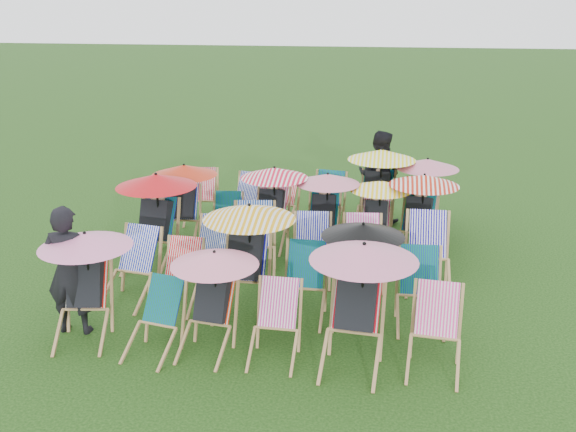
# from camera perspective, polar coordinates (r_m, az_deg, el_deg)

# --- Properties ---
(ground) EXTENTS (100.00, 100.00, 0.00)m
(ground) POSITION_cam_1_polar(r_m,az_deg,el_deg) (9.64, -0.48, -5.51)
(ground) COLOR black
(ground) RESTS_ON ground
(deckchair_0) EXTENTS (1.12, 1.21, 1.32)m
(deckchair_0) POSITION_cam_1_polar(r_m,az_deg,el_deg) (8.13, -17.71, -5.85)
(deckchair_0) COLOR #AA814F
(deckchair_0) RESTS_ON ground
(deckchair_1) EXTENTS (0.69, 0.86, 0.84)m
(deckchair_1) POSITION_cam_1_polar(r_m,az_deg,el_deg) (7.70, -11.82, -9.06)
(deckchair_1) COLOR #AA814F
(deckchair_1) RESTS_ON ground
(deckchair_2) EXTENTS (1.03, 1.09, 1.22)m
(deckchair_2) POSITION_cam_1_polar(r_m,az_deg,el_deg) (7.55, -6.97, -7.47)
(deckchair_2) COLOR #AA814F
(deckchair_2) RESTS_ON ground
(deckchair_3) EXTENTS (0.58, 0.80, 0.85)m
(deckchair_3) POSITION_cam_1_polar(r_m,az_deg,el_deg) (7.44, -1.17, -9.61)
(deckchair_3) COLOR #AA814F
(deckchair_3) RESTS_ON ground
(deckchair_4) EXTENTS (1.21, 1.27, 1.43)m
(deckchair_4) POSITION_cam_1_polar(r_m,az_deg,el_deg) (7.20, 6.10, -7.80)
(deckchair_4) COLOR #AA814F
(deckchair_4) RESTS_ON ground
(deckchair_5) EXTENTS (0.67, 0.88, 0.91)m
(deckchair_5) POSITION_cam_1_polar(r_m,az_deg,el_deg) (7.39, 12.97, -10.09)
(deckchair_5) COLOR #AA814F
(deckchair_5) RESTS_ON ground
(deckchair_6) EXTENTS (0.76, 0.97, 0.96)m
(deckchair_6) POSITION_cam_1_polar(r_m,az_deg,el_deg) (9.05, -13.85, -4.46)
(deckchair_6) COLOR #AA814F
(deckchair_6) RESTS_ON ground
(deckchair_7) EXTENTS (0.61, 0.82, 0.86)m
(deckchair_7) POSITION_cam_1_polar(r_m,az_deg,el_deg) (8.77, -9.78, -5.28)
(deckchair_7) COLOR #AA814F
(deckchair_7) RESTS_ON ground
(deckchair_8) EXTENTS (1.21, 1.26, 1.44)m
(deckchair_8) POSITION_cam_1_polar(r_m,az_deg,el_deg) (8.42, -3.88, -3.65)
(deckchair_8) COLOR #AA814F
(deckchair_8) RESTS_ON ground
(deckchair_9) EXTENTS (0.61, 0.85, 0.92)m
(deckchair_9) POSITION_cam_1_polar(r_m,az_deg,el_deg) (8.34, 1.36, -6.07)
(deckchair_9) COLOR #AA814F
(deckchair_9) RESTS_ON ground
(deckchair_10) EXTENTS (1.07, 1.11, 1.27)m
(deckchair_10) POSITION_cam_1_polar(r_m,az_deg,el_deg) (8.27, 6.25, -4.82)
(deckchair_10) COLOR #AA814F
(deckchair_10) RESTS_ON ground
(deckchair_11) EXTENTS (0.66, 0.89, 0.94)m
(deckchair_11) POSITION_cam_1_polar(r_m,az_deg,el_deg) (8.30, 11.67, -6.54)
(deckchair_11) COLOR #AA814F
(deckchair_11) RESTS_ON ground
(deckchair_12) EXTENTS (1.23, 1.29, 1.45)m
(deckchair_12) POSITION_cam_1_polar(r_m,az_deg,el_deg) (10.01, -11.94, -0.29)
(deckchair_12) COLOR #AA814F
(deckchair_12) RESTS_ON ground
(deckchair_13) EXTENTS (0.61, 0.81, 0.83)m
(deckchair_13) POSITION_cam_1_polar(r_m,az_deg,el_deg) (9.69, -7.04, -2.87)
(deckchair_13) COLOR #AA814F
(deckchair_13) RESTS_ON ground
(deckchair_14) EXTENTS (0.82, 1.04, 1.03)m
(deckchair_14) POSITION_cam_1_polar(r_m,az_deg,el_deg) (9.59, -3.04, -2.34)
(deckchair_14) COLOR #AA814F
(deckchair_14) RESTS_ON ground
(deckchair_15) EXTENTS (0.69, 0.90, 0.93)m
(deckchair_15) POSITION_cam_1_polar(r_m,az_deg,el_deg) (9.43, 2.11, -3.03)
(deckchair_15) COLOR #AA814F
(deckchair_15) RESTS_ON ground
(deckchair_16) EXTENTS (0.71, 0.92, 0.94)m
(deckchair_16) POSITION_cam_1_polar(r_m,az_deg,el_deg) (9.38, 6.70, -3.23)
(deckchair_16) COLOR #AA814F
(deckchair_16) RESTS_ON ground
(deckchair_17) EXTENTS (0.70, 0.96, 1.02)m
(deckchair_17) POSITION_cam_1_polar(r_m,az_deg,el_deg) (9.39, 12.35, -3.27)
(deckchair_17) COLOR #AA814F
(deckchair_17) RESTS_ON ground
(deckchair_18) EXTENTS (1.11, 1.18, 1.32)m
(deckchair_18) POSITION_cam_1_polar(r_m,az_deg,el_deg) (11.01, -9.42, 1.23)
(deckchair_18) COLOR #AA814F
(deckchair_18) RESTS_ON ground
(deckchair_19) EXTENTS (0.64, 0.83, 0.84)m
(deckchair_19) POSITION_cam_1_polar(r_m,az_deg,el_deg) (10.83, -5.50, -0.45)
(deckchair_19) COLOR #AA814F
(deckchair_19) RESTS_ON ground
(deckchair_20) EXTENTS (1.12, 1.17, 1.33)m
(deckchair_20) POSITION_cam_1_polar(r_m,az_deg,el_deg) (10.66, -1.56, 0.93)
(deckchair_20) COLOR #AA814F
(deckchair_20) RESTS_ON ground
(deckchair_21) EXTENTS (1.06, 1.09, 1.25)m
(deckchair_21) POSITION_cam_1_polar(r_m,az_deg,el_deg) (10.57, 3.22, 0.52)
(deckchair_21) COLOR #AA814F
(deckchair_21) RESTS_ON ground
(deckchair_22) EXTENTS (1.00, 1.04, 1.19)m
(deckchair_22) POSITION_cam_1_polar(r_m,az_deg,el_deg) (10.50, 7.88, 0.04)
(deckchair_22) COLOR #AA814F
(deckchair_22) RESTS_ON ground
(deckchair_23) EXTENTS (1.12, 1.19, 1.32)m
(deckchair_23) POSITION_cam_1_polar(r_m,az_deg,el_deg) (10.47, 11.50, 0.19)
(deckchair_23) COLOR #AA814F
(deckchair_23) RESTS_ON ground
(deckchair_24) EXTENTS (0.73, 0.93, 0.93)m
(deckchair_24) POSITION_cam_1_polar(r_m,az_deg,el_deg) (12.05, -7.75, 1.69)
(deckchair_24) COLOR #AA814F
(deckchair_24) RESTS_ON ground
(deckchair_25) EXTENTS (0.71, 0.90, 0.88)m
(deckchair_25) POSITION_cam_1_polar(r_m,az_deg,el_deg) (11.88, -3.86, 1.45)
(deckchair_25) COLOR #AA814F
(deckchair_25) RESTS_ON ground
(deckchair_26) EXTENTS (0.74, 0.93, 0.90)m
(deckchair_26) POSITION_cam_1_polar(r_m,az_deg,el_deg) (11.76, -0.72, 1.37)
(deckchair_26) COLOR #AA814F
(deckchair_26) RESTS_ON ground
(deckchair_27) EXTENTS (0.77, 0.97, 0.96)m
(deckchair_27) POSITION_cam_1_polar(r_m,az_deg,el_deg) (11.63, 3.36, 1.30)
(deckchair_27) COLOR #AA814F
(deckchair_27) RESTS_ON ground
(deckchair_28) EXTENTS (1.21, 1.28, 1.44)m
(deckchair_28) POSITION_cam_1_polar(r_m,az_deg,el_deg) (11.58, 7.90, 2.50)
(deckchair_28) COLOR #AA814F
(deckchair_28) RESTS_ON ground
(deckchair_29) EXTENTS (1.10, 1.15, 1.31)m
(deckchair_29) POSITION_cam_1_polar(r_m,az_deg,el_deg) (11.57, 11.89, 1.90)
(deckchair_29) COLOR #AA814F
(deckchair_29) RESTS_ON ground
(person_left) EXTENTS (0.62, 0.42, 1.65)m
(person_left) POSITION_cam_1_polar(r_m,az_deg,el_deg) (8.27, -18.92, -4.60)
(person_left) COLOR black
(person_left) RESTS_ON ground
(person_rear) EXTENTS (1.00, 0.89, 1.71)m
(person_rear) POSITION_cam_1_polar(r_m,az_deg,el_deg) (11.95, 8.09, 3.49)
(person_rear) COLOR black
(person_rear) RESTS_ON ground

